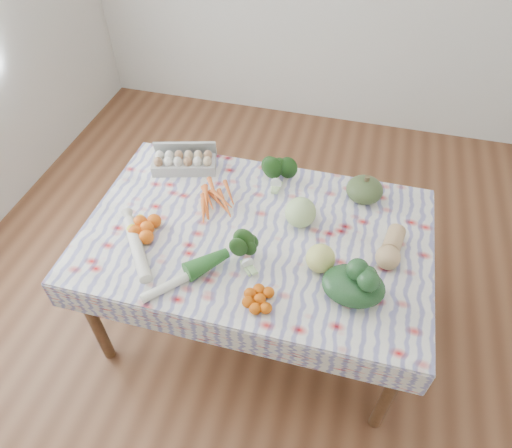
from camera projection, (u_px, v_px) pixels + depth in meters
name	position (u px, v px, depth m)	size (l,w,h in m)	color
ground	(256.00, 318.00, 2.75)	(4.50, 4.50, 0.00)	brown
dining_table	(256.00, 244.00, 2.25)	(1.60, 1.00, 0.75)	brown
tablecloth	(256.00, 233.00, 2.20)	(1.66, 1.06, 0.01)	silver
egg_carton	(184.00, 163.00, 2.48)	(0.34, 0.14, 0.09)	#ABABA6
carrot_bunch	(215.00, 203.00, 2.31)	(0.24, 0.22, 0.04)	orange
kale_bunch	(277.00, 173.00, 2.39)	(0.16, 0.14, 0.14)	#183D12
kabocha_squash	(365.00, 190.00, 2.31)	(0.19, 0.19, 0.12)	#42552C
cabbage	(300.00, 212.00, 2.18)	(0.15, 0.15, 0.15)	#AECE81
butternut_squash	(392.00, 246.00, 2.06)	(0.11, 0.24, 0.11)	tan
orange_cluster	(147.00, 228.00, 2.16)	(0.22, 0.22, 0.07)	orange
broccoli	(244.00, 254.00, 2.04)	(0.14, 0.14, 0.10)	#204718
mandarin_cluster	(260.00, 299.00, 1.90)	(0.17, 0.17, 0.05)	#D25509
grapefruit	(320.00, 258.00, 2.00)	(0.13, 0.13, 0.13)	#D2D468
spinach_bag	(353.00, 286.00, 1.91)	(0.27, 0.21, 0.12)	#18371B
daikon	(137.00, 248.00, 2.09)	(0.06, 0.06, 0.40)	beige
leek	(185.00, 277.00, 1.98)	(0.05, 0.05, 0.41)	silver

